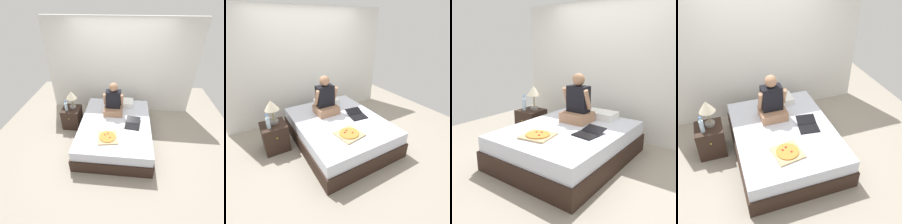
# 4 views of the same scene
# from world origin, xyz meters

# --- Properties ---
(ground_plane) EXTENTS (5.95, 5.95, 0.00)m
(ground_plane) POSITION_xyz_m (0.00, 0.00, 0.00)
(ground_plane) COLOR #9E9384
(wall_back) EXTENTS (3.95, 0.12, 2.50)m
(wall_back) POSITION_xyz_m (0.00, 1.40, 1.25)
(wall_back) COLOR silver
(wall_back) RESTS_ON ground
(bed) EXTENTS (1.61, 2.09, 0.50)m
(bed) POSITION_xyz_m (0.00, 0.00, 0.25)
(bed) COLOR black
(bed) RESTS_ON ground
(nightstand_left) EXTENTS (0.44, 0.47, 0.53)m
(nightstand_left) POSITION_xyz_m (-1.16, 0.40, 0.26)
(nightstand_left) COLOR black
(nightstand_left) RESTS_ON ground
(lamp_on_left_nightstand) EXTENTS (0.26, 0.26, 0.45)m
(lamp_on_left_nightstand) POSITION_xyz_m (-1.12, 0.45, 0.86)
(lamp_on_left_nightstand) COLOR gray
(lamp_on_left_nightstand) RESTS_ON nightstand_left
(water_bottle) EXTENTS (0.07, 0.07, 0.28)m
(water_bottle) POSITION_xyz_m (-1.24, 0.31, 0.64)
(water_bottle) COLOR silver
(water_bottle) RESTS_ON nightstand_left
(pillow) EXTENTS (0.52, 0.34, 0.12)m
(pillow) POSITION_xyz_m (0.13, 0.76, 0.56)
(pillow) COLOR white
(pillow) RESTS_ON bed
(person_seated) EXTENTS (0.47, 0.40, 0.78)m
(person_seated) POSITION_xyz_m (-0.08, 0.38, 0.79)
(person_seated) COLOR #A37556
(person_seated) RESTS_ON bed
(laptop) EXTENTS (0.36, 0.45, 0.07)m
(laptop) POSITION_xyz_m (0.39, -0.06, 0.52)
(laptop) COLOR black
(laptop) RESTS_ON bed
(pizza_box) EXTENTS (0.46, 0.46, 0.05)m
(pizza_box) POSITION_xyz_m (-0.12, -0.54, 0.52)
(pizza_box) COLOR tan
(pizza_box) RESTS_ON bed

